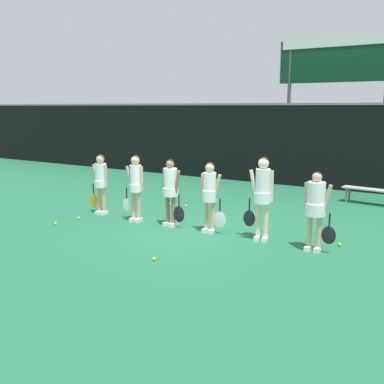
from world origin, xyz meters
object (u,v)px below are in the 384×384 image
player_0 (101,179)px  player_5 (316,205)px  tennis_ball_4 (154,259)px  tennis_ball_0 (79,218)px  player_4 (262,191)px  bench_courtside (371,191)px  player_3 (210,192)px  tennis_ball_3 (56,223)px  player_1 (135,183)px  tennis_ball_1 (340,245)px  tennis_ball_5 (186,206)px  scoreboard (336,70)px  player_2 (171,187)px  tennis_ball_2 (170,204)px

player_0 → player_5: bearing=-1.2°
tennis_ball_4 → tennis_ball_0: bearing=156.7°
player_4 → tennis_ball_4: bearing=-128.7°
bench_courtside → player_3: 5.80m
player_3 → tennis_ball_3: 3.95m
player_1 → player_0: bearing=166.8°
tennis_ball_1 → tennis_ball_4: 3.90m
tennis_ball_1 → tennis_ball_5: 4.97m
player_1 → tennis_ball_5: player_1 is taller
player_4 → player_5: player_4 is taller
tennis_ball_3 → player_0: bearing=82.5°
tennis_ball_0 → player_3: bearing=11.6°
tennis_ball_1 → scoreboard: bearing=106.3°
player_5 → tennis_ball_4: 3.36m
player_2 → tennis_ball_3: size_ratio=25.34×
player_2 → tennis_ball_0: bearing=-156.7°
bench_courtside → scoreboard: bearing=128.3°
player_0 → tennis_ball_3: player_0 is taller
tennis_ball_2 → tennis_ball_4: size_ratio=1.00×
player_5 → tennis_ball_1: bearing=58.5°
player_3 → player_4: (1.26, 0.05, 0.15)m
bench_courtside → tennis_ball_0: bench_courtside is taller
tennis_ball_5 → tennis_ball_4: bearing=-64.8°
player_3 → tennis_ball_5: size_ratio=24.35×
scoreboard → bench_courtside: bearing=-58.5°
tennis_ball_1 → tennis_ball_2: 5.47m
player_2 → tennis_ball_3: player_2 is taller
scoreboard → player_0: 9.94m
tennis_ball_3 → tennis_ball_5: size_ratio=0.97×
player_5 → tennis_ball_4: player_5 is taller
player_4 → tennis_ball_3: 5.16m
tennis_ball_5 → tennis_ball_3: bearing=-116.1°
player_0 → tennis_ball_1: player_0 is taller
player_0 → tennis_ball_1: 6.30m
tennis_ball_0 → tennis_ball_4: size_ratio=0.93×
tennis_ball_1 → tennis_ball_5: (-4.75, 1.46, -0.00)m
scoreboard → tennis_ball_5: size_ratio=80.05×
player_4 → tennis_ball_2: player_4 is taller
bench_courtside → player_5: bearing=-84.6°
tennis_ball_0 → tennis_ball_5: (1.56, 2.69, 0.00)m
player_1 → tennis_ball_2: 2.27m
tennis_ball_0 → tennis_ball_5: 3.11m
tennis_ball_0 → player_4: bearing=9.1°
scoreboard → tennis_ball_3: 11.57m
tennis_ball_2 → scoreboard: bearing=66.4°
player_2 → player_4: (2.35, 0.05, 0.13)m
tennis_ball_1 → tennis_ball_3: (-6.41, -1.92, -0.00)m
tennis_ball_0 → tennis_ball_1: tennis_ball_1 is taller
tennis_ball_1 → tennis_ball_2: (-5.29, 1.42, -0.00)m
player_4 → tennis_ball_0: player_4 is taller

